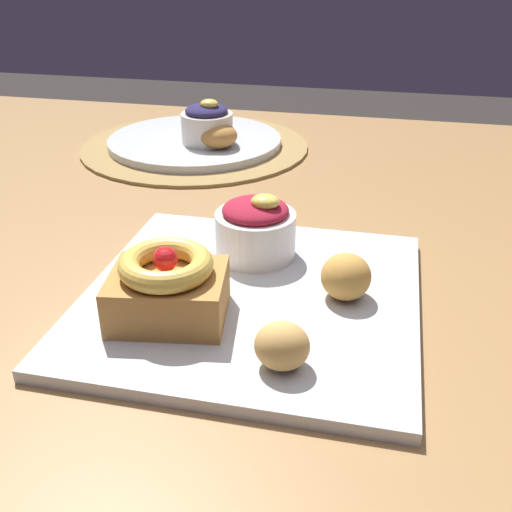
# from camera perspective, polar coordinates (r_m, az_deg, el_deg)

# --- Properties ---
(dining_table) EXTENTS (1.51, 1.01, 0.73)m
(dining_table) POSITION_cam_1_polar(r_m,az_deg,el_deg) (0.77, 1.69, -2.58)
(dining_table) COLOR olive
(dining_table) RESTS_ON ground_plane
(woven_placemat) EXTENTS (0.36, 0.36, 0.00)m
(woven_placemat) POSITION_cam_1_polar(r_m,az_deg,el_deg) (1.01, -5.70, 10.18)
(woven_placemat) COLOR #997A47
(woven_placemat) RESTS_ON dining_table
(front_plate) EXTENTS (0.30, 0.30, 0.01)m
(front_plate) POSITION_cam_1_polar(r_m,az_deg,el_deg) (0.57, -0.44, -3.94)
(front_plate) COLOR silver
(front_plate) RESTS_ON dining_table
(cake_slice) EXTENTS (0.11, 0.09, 0.07)m
(cake_slice) POSITION_cam_1_polar(r_m,az_deg,el_deg) (0.52, -8.26, -2.88)
(cake_slice) COLOR #B77F3D
(cake_slice) RESTS_ON front_plate
(berry_ramekin) EXTENTS (0.08, 0.08, 0.07)m
(berry_ramekin) POSITION_cam_1_polar(r_m,az_deg,el_deg) (0.62, 0.39, 2.54)
(berry_ramekin) COLOR white
(berry_ramekin) RESTS_ON front_plate
(fritter_front) EXTENTS (0.05, 0.05, 0.04)m
(fritter_front) POSITION_cam_1_polar(r_m,az_deg,el_deg) (0.56, 8.39, -1.91)
(fritter_front) COLOR gold
(fritter_front) RESTS_ON front_plate
(fritter_middle) EXTENTS (0.04, 0.04, 0.04)m
(fritter_middle) POSITION_cam_1_polar(r_m,az_deg,el_deg) (0.47, 2.44, -8.38)
(fritter_middle) COLOR tan
(fritter_middle) RESTS_ON front_plate
(back_plate) EXTENTS (0.28, 0.28, 0.01)m
(back_plate) POSITION_cam_1_polar(r_m,az_deg,el_deg) (1.00, -5.72, 10.64)
(back_plate) COLOR silver
(back_plate) RESTS_ON woven_placemat
(back_ramekin) EXTENTS (0.08, 0.08, 0.07)m
(back_ramekin) POSITION_cam_1_polar(r_m,az_deg,el_deg) (0.97, -4.60, 12.22)
(back_ramekin) COLOR silver
(back_ramekin) RESTS_ON back_plate
(back_pastry) EXTENTS (0.06, 0.06, 0.04)m
(back_pastry) POSITION_cam_1_polar(r_m,az_deg,el_deg) (0.94, -3.55, 11.15)
(back_pastry) COLOR #B77F3D
(back_pastry) RESTS_ON back_plate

